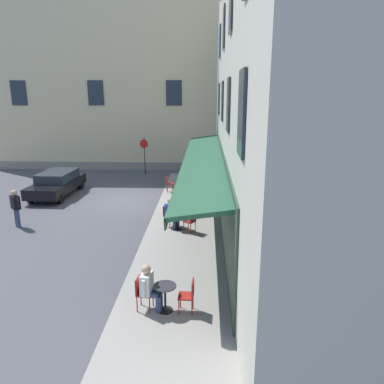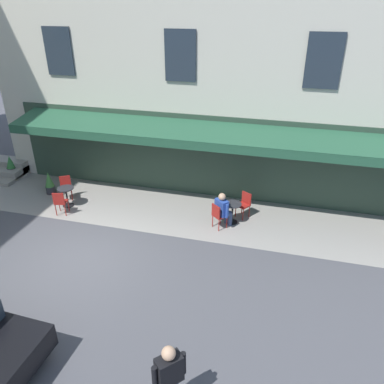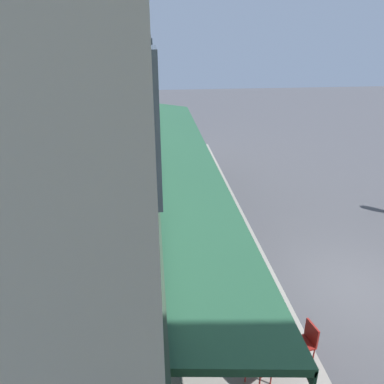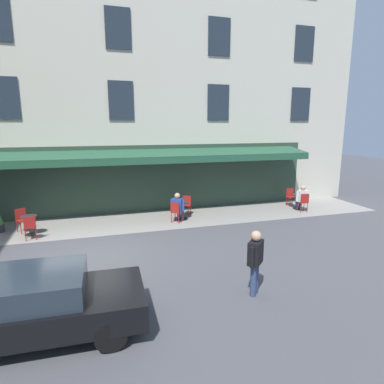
% 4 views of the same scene
% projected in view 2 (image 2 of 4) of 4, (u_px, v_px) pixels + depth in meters
% --- Properties ---
extents(ground_plane, '(70.00, 70.00, 0.00)m').
position_uv_depth(ground_plane, '(83.00, 258.00, 11.30)').
color(ground_plane, '#4C4C51').
extents(sidewalk_cafe_terrace, '(20.50, 3.20, 0.01)m').
position_uv_depth(sidewalk_cafe_terrace, '(213.00, 216.00, 13.48)').
color(sidewalk_cafe_terrace, gray).
rests_on(sidewalk_cafe_terrace, ground_plane).
extents(back_alley_steps, '(2.40, 1.75, 0.60)m').
position_uv_depth(back_alley_steps, '(0.00, 168.00, 16.62)').
color(back_alley_steps, gray).
rests_on(back_alley_steps, ground_plane).
extents(cafe_table_near_entrance, '(0.60, 0.60, 0.75)m').
position_uv_depth(cafe_table_near_entrance, '(232.00, 210.00, 12.87)').
color(cafe_table_near_entrance, black).
rests_on(cafe_table_near_entrance, ground_plane).
extents(cafe_chair_red_kerbside, '(0.56, 0.56, 0.91)m').
position_uv_depth(cafe_chair_red_kerbside, '(218.00, 214.00, 12.52)').
color(cafe_chair_red_kerbside, maroon).
rests_on(cafe_chair_red_kerbside, ground_plane).
extents(cafe_chair_red_corner_right, '(0.55, 0.55, 0.91)m').
position_uv_depth(cafe_chair_red_corner_right, '(244.00, 203.00, 13.23)').
color(cafe_chair_red_corner_right, maroon).
rests_on(cafe_chair_red_corner_right, ground_plane).
extents(cafe_table_mid_terrace, '(0.60, 0.60, 0.75)m').
position_uv_depth(cafe_table_mid_terrace, '(66.00, 194.00, 13.92)').
color(cafe_table_mid_terrace, black).
rests_on(cafe_table_mid_terrace, ground_plane).
extents(cafe_chair_red_corner_left, '(0.47, 0.47, 0.91)m').
position_uv_depth(cafe_chair_red_corner_left, '(60.00, 201.00, 13.33)').
color(cafe_chair_red_corner_left, maroon).
rests_on(cafe_chair_red_corner_left, ground_plane).
extents(cafe_chair_red_under_awning, '(0.55, 0.55, 0.91)m').
position_uv_depth(cafe_chair_red_under_awning, '(66.00, 186.00, 14.42)').
color(cafe_chair_red_under_awning, maroon).
rests_on(cafe_chair_red_under_awning, ground_plane).
extents(seated_patron_in_blue, '(0.61, 0.62, 1.28)m').
position_uv_depth(seated_patron_in_blue, '(223.00, 209.00, 12.57)').
color(seated_patron_in_blue, navy).
rests_on(seated_patron_in_blue, ground_plane).
extents(walking_pedestrian_in_black, '(0.53, 0.53, 1.65)m').
position_uv_depth(walking_pedestrian_in_black, '(169.00, 375.00, 6.74)').
color(walking_pedestrian_in_black, navy).
rests_on(walking_pedestrian_in_black, ground_plane).
extents(potted_plant_under_sign, '(0.36, 0.36, 0.92)m').
position_uv_depth(potted_plant_under_sign, '(50.00, 183.00, 14.83)').
color(potted_plant_under_sign, '#2D2D33').
rests_on(potted_plant_under_sign, ground_plane).
extents(potted_plant_entrance_right, '(0.40, 0.40, 0.94)m').
position_uv_depth(potted_plant_entrance_right, '(11.00, 166.00, 16.29)').
color(potted_plant_entrance_right, '#2D2D33').
rests_on(potted_plant_entrance_right, ground_plane).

